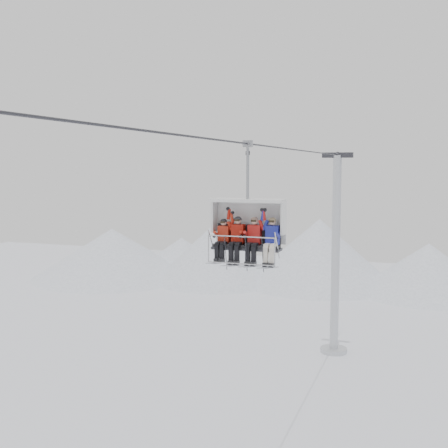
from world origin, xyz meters
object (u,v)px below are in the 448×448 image
(skier_center_right, at_px, (254,238))
(skier_far_right, at_px, (272,239))
(lift_tower_right, at_px, (335,268))
(chairlift_carrier, at_px, (249,223))
(skier_far_left, at_px, (223,238))
(skier_center_left, at_px, (237,238))

(skier_center_right, distance_m, skier_far_right, 0.60)
(lift_tower_right, xyz_separation_m, skier_far_right, (0.87, -19.88, 4.44))
(lift_tower_right, xyz_separation_m, chairlift_carrier, (0.00, -19.58, 4.91))
(lift_tower_right, bearing_deg, chairlift_carrier, -90.00)
(skier_far_left, distance_m, skier_center_left, 0.50)
(chairlift_carrier, height_order, skier_far_right, chairlift_carrier)
(skier_far_left, distance_m, skier_far_right, 1.68)
(lift_tower_right, height_order, skier_far_left, lift_tower_right)
(skier_center_left, xyz_separation_m, skier_far_right, (1.17, 0.00, 0.00))
(chairlift_carrier, distance_m, skier_far_right, 1.04)
(chairlift_carrier, bearing_deg, skier_center_right, -48.10)
(skier_far_left, height_order, skier_far_right, skier_far_right)
(skier_center_right, bearing_deg, chairlift_carrier, 131.90)
(chairlift_carrier, xyz_separation_m, skier_far_left, (-0.80, -0.32, -0.51))
(skier_far_right, bearing_deg, skier_center_right, 180.00)
(skier_far_left, bearing_deg, skier_far_right, 0.43)
(skier_center_left, height_order, skier_center_right, same)
(skier_far_left, relative_size, skier_center_left, 1.00)
(skier_center_left, relative_size, skier_far_right, 1.00)
(chairlift_carrier, distance_m, skier_center_left, 0.63)
(chairlift_carrier, xyz_separation_m, skier_center_left, (-0.30, -0.30, -0.47))
(skier_far_left, xyz_separation_m, skier_far_right, (1.67, 0.01, 0.04))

